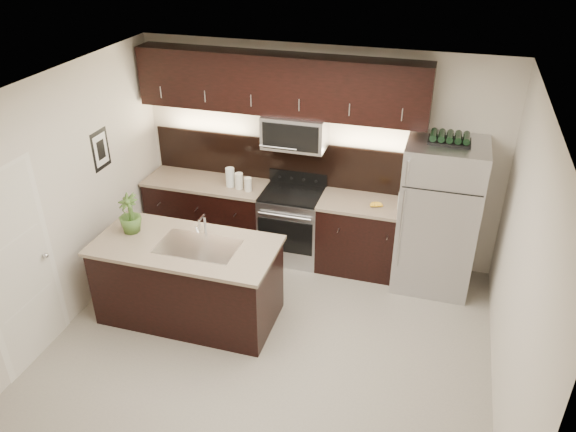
{
  "coord_description": "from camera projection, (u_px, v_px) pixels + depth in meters",
  "views": [
    {
      "loc": [
        1.47,
        -4.31,
        4.09
      ],
      "look_at": [
        0.03,
        0.55,
        1.26
      ],
      "focal_mm": 35.0,
      "sensor_mm": 36.0,
      "label": 1
    }
  ],
  "objects": [
    {
      "name": "canisters",
      "position": [
        237.0,
        180.0,
        7.05
      ],
      "size": [
        0.36,
        0.16,
        0.25
      ],
      "rotation": [
        0.0,
        0.0,
        -0.23
      ],
      "color": "silver",
      "rests_on": "counter_run"
    },
    {
      "name": "room_walls",
      "position": [
        255.0,
        202.0,
        5.14
      ],
      "size": [
        4.52,
        4.02,
        2.71
      ],
      "color": "beige",
      "rests_on": "ground"
    },
    {
      "name": "wine_rack",
      "position": [
        450.0,
        138.0,
        6.03
      ],
      "size": [
        0.45,
        0.28,
        0.11
      ],
      "color": "black",
      "rests_on": "refrigerator"
    },
    {
      "name": "island",
      "position": [
        189.0,
        280.0,
        6.15
      ],
      "size": [
        1.96,
        0.96,
        0.94
      ],
      "color": "black",
      "rests_on": "ground"
    },
    {
      "name": "refrigerator",
      "position": [
        438.0,
        216.0,
        6.51
      ],
      "size": [
        0.88,
        0.8,
        1.83
      ],
      "primitive_type": "cube",
      "color": "#B2B2B7",
      "rests_on": "ground"
    },
    {
      "name": "sink_faucet",
      "position": [
        198.0,
        245.0,
        5.89
      ],
      "size": [
        0.84,
        0.5,
        0.28
      ],
      "color": "silver",
      "rests_on": "island"
    },
    {
      "name": "upper_fixtures",
      "position": [
        281.0,
        94.0,
        6.57
      ],
      "size": [
        3.49,
        0.4,
        1.66
      ],
      "color": "black",
      "rests_on": "counter_run"
    },
    {
      "name": "ground",
      "position": [
        270.0,
        343.0,
        5.97
      ],
      "size": [
        4.5,
        4.5,
        0.0
      ],
      "primitive_type": "plane",
      "color": "gray",
      "rests_on": "ground"
    },
    {
      "name": "plant",
      "position": [
        129.0,
        214.0,
        6.05
      ],
      "size": [
        0.32,
        0.32,
        0.44
      ],
      "primitive_type": "imported",
      "rotation": [
        0.0,
        0.0,
        -0.34
      ],
      "color": "#3E5F26",
      "rests_on": "island"
    },
    {
      "name": "bananas",
      "position": [
        372.0,
        204.0,
        6.65
      ],
      "size": [
        0.19,
        0.17,
        0.05
      ],
      "primitive_type": "ellipsoid",
      "rotation": [
        0.0,
        0.0,
        0.35
      ],
      "color": "gold",
      "rests_on": "counter_run"
    },
    {
      "name": "counter_run",
      "position": [
        277.0,
        223.0,
        7.27
      ],
      "size": [
        3.51,
        0.65,
        0.94
      ],
      "color": "black",
      "rests_on": "ground"
    },
    {
      "name": "french_press",
      "position": [
        402.0,
        200.0,
        6.55
      ],
      "size": [
        0.11,
        0.11,
        0.32
      ],
      "rotation": [
        0.0,
        0.0,
        0.02
      ],
      "color": "silver",
      "rests_on": "counter_run"
    }
  ]
}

